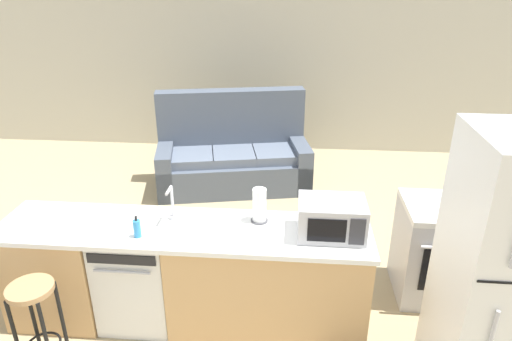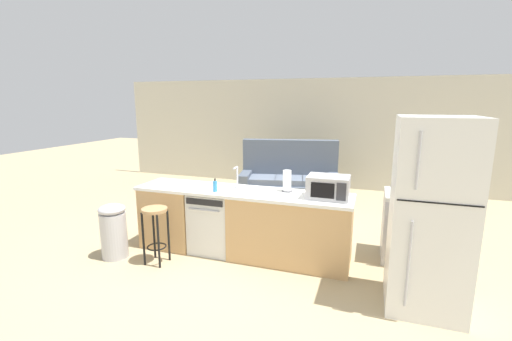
{
  "view_description": "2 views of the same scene",
  "coord_description": "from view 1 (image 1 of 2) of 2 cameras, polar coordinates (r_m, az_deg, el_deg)",
  "views": [
    {
      "loc": [
        0.99,
        -3.01,
        2.74
      ],
      "look_at": [
        0.68,
        0.59,
        1.15
      ],
      "focal_mm": 32.0,
      "sensor_mm": 36.0,
      "label": 1
    },
    {
      "loc": [
        1.76,
        -4.11,
        2.07
      ],
      "look_at": [
        0.23,
        0.38,
        1.11
      ],
      "focal_mm": 24.0,
      "sensor_mm": 36.0,
      "label": 2
    }
  ],
  "objects": [
    {
      "name": "ground_plane",
      "position": [
        4.19,
        -10.44,
        -17.52
      ],
      "size": [
        24.0,
        24.0,
        0.0
      ],
      "primitive_type": "plane",
      "color": "tan"
    },
    {
      "name": "wall_back",
      "position": [
        7.39,
        -0.5,
        12.55
      ],
      "size": [
        10.0,
        0.06,
        2.6
      ],
      "color": "beige",
      "rests_on": "ground_plane"
    },
    {
      "name": "kitchen_counter",
      "position": [
        3.88,
        -7.4,
        -13.22
      ],
      "size": [
        2.94,
        0.66,
        0.9
      ],
      "color": "tan",
      "rests_on": "ground_plane"
    },
    {
      "name": "dishwasher",
      "position": [
        4.0,
        -14.44,
        -12.55
      ],
      "size": [
        0.58,
        0.61,
        0.84
      ],
      "color": "silver",
      "rests_on": "ground_plane"
    },
    {
      "name": "stove_range",
      "position": [
        4.45,
        22.26,
        -9.2
      ],
      "size": [
        0.76,
        0.68,
        0.9
      ],
      "color": "#B7B7BC",
      "rests_on": "ground_plane"
    },
    {
      "name": "refrigerator",
      "position": [
        3.33,
        28.78,
        -11.82
      ],
      "size": [
        0.72,
        0.73,
        1.93
      ],
      "color": "white",
      "rests_on": "ground_plane"
    },
    {
      "name": "microwave",
      "position": [
        3.47,
        9.42,
        -5.9
      ],
      "size": [
        0.5,
        0.37,
        0.28
      ],
      "color": "#B7B7BC",
      "rests_on": "kitchen_counter"
    },
    {
      "name": "sink_faucet",
      "position": [
        3.69,
        -10.45,
        -4.3
      ],
      "size": [
        0.07,
        0.18,
        0.3
      ],
      "color": "silver",
      "rests_on": "kitchen_counter"
    },
    {
      "name": "paper_towel_roll",
      "position": [
        3.6,
        0.43,
        -4.43
      ],
      "size": [
        0.14,
        0.14,
        0.28
      ],
      "color": "#4C4C51",
      "rests_on": "kitchen_counter"
    },
    {
      "name": "soap_bottle",
      "position": [
        3.55,
        -14.64,
        -7.0
      ],
      "size": [
        0.06,
        0.06,
        0.18
      ],
      "color": "#338CCC",
      "rests_on": "kitchen_counter"
    },
    {
      "name": "kettle",
      "position": [
        4.37,
        24.99,
        -2.31
      ],
      "size": [
        0.21,
        0.17,
        0.19
      ],
      "color": "#B2B2B7",
      "rests_on": "stove_range"
    },
    {
      "name": "bar_stool",
      "position": [
        3.72,
        -25.89,
        -15.44
      ],
      "size": [
        0.32,
        0.32,
        0.74
      ],
      "color": "tan",
      "rests_on": "ground_plane"
    },
    {
      "name": "couch",
      "position": [
        6.26,
        -2.91,
        1.74
      ],
      "size": [
        2.14,
        1.28,
        1.27
      ],
      "color": "#515B6B",
      "rests_on": "ground_plane"
    }
  ]
}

